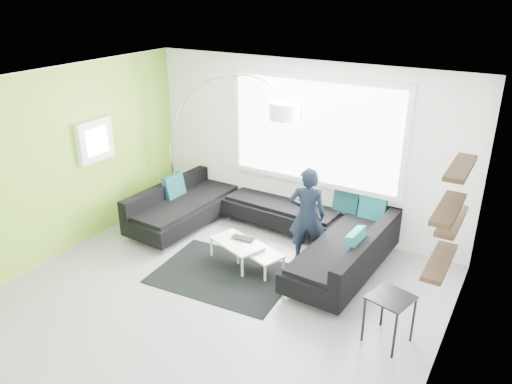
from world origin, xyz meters
TOP-DOWN VIEW (x-y plane):
  - ground at (0.00, 0.00)m, footprint 5.50×5.50m
  - room_shell at (0.04, 0.21)m, footprint 5.54×5.04m
  - sectional_sofa at (-0.26, 1.55)m, footprint 3.93×2.55m
  - rug at (-0.25, 0.49)m, footprint 2.01×1.53m
  - coffee_table at (-0.08, 0.90)m, footprint 1.16×0.90m
  - arc_lamp at (-2.30, 1.91)m, footprint 2.53×1.44m
  - side_table at (2.19, 0.28)m, footprint 0.55×0.55m
  - person at (0.57, 1.48)m, footprint 0.80×0.75m
  - laptop at (-0.25, 0.97)m, footprint 0.38×0.26m

SIDE VIEW (x-z plane):
  - ground at x=0.00m, z-range 0.00..0.00m
  - rug at x=-0.25m, z-range 0.00..0.01m
  - coffee_table at x=-0.08m, z-range 0.00..0.33m
  - side_table at x=2.19m, z-range 0.00..0.62m
  - laptop at x=-0.25m, z-range 0.33..0.36m
  - sectional_sofa at x=-0.26m, z-range -0.05..0.77m
  - person at x=0.57m, z-range 0.00..1.48m
  - arc_lamp at x=-2.30m, z-range 0.00..2.53m
  - room_shell at x=0.04m, z-range 0.40..3.22m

